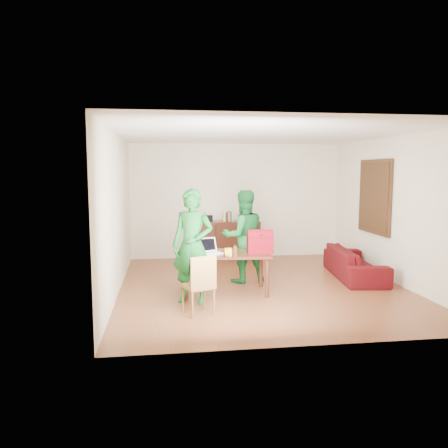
{
  "coord_description": "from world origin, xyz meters",
  "views": [
    {
      "loc": [
        -1.71,
        -7.52,
        2.05
      ],
      "look_at": [
        -0.69,
        -0.15,
        1.16
      ],
      "focal_mm": 35.0,
      "sensor_mm": 36.0,
      "label": 1
    }
  ],
  "objects": [
    {
      "name": "person_far",
      "position": [
        -0.26,
        0.36,
        0.86
      ],
      "size": [
        0.93,
        0.78,
        1.72
      ],
      "primitive_type": "imported",
      "rotation": [
        0.0,
        0.0,
        3.3
      ],
      "color": "#145A24",
      "rests_on": "ground"
    },
    {
      "name": "red_bag",
      "position": [
        -0.12,
        -0.43,
        0.85
      ],
      "size": [
        0.44,
        0.28,
        0.31
      ],
      "primitive_type": "cube",
      "rotation": [
        0.0,
        0.0,
        -0.08
      ],
      "color": "maroon",
      "rests_on": "table"
    },
    {
      "name": "bottle",
      "position": [
        -0.58,
        -0.66,
        0.78
      ],
      "size": [
        0.06,
        0.06,
        0.19
      ],
      "primitive_type": "cylinder",
      "rotation": [
        0.0,
        0.0,
        -0.0
      ],
      "color": "#522212",
      "rests_on": "table"
    },
    {
      "name": "chair",
      "position": [
        -1.23,
        -1.4,
        0.26
      ],
      "size": [
        0.51,
        0.5,
        0.88
      ],
      "rotation": [
        0.0,
        0.0,
        0.37
      ],
      "color": "brown",
      "rests_on": "ground"
    },
    {
      "name": "room",
      "position": [
        0.01,
        0.13,
        1.31
      ],
      "size": [
        5.2,
        5.7,
        2.9
      ],
      "color": "#4E2313",
      "rests_on": "ground"
    },
    {
      "name": "bananas",
      "position": [
        -0.7,
        -0.72,
        0.72
      ],
      "size": [
        0.18,
        0.15,
        0.06
      ],
      "primitive_type": null,
      "rotation": [
        0.0,
        0.0,
        0.42
      ],
      "color": "yellow",
      "rests_on": "table"
    },
    {
      "name": "table",
      "position": [
        -0.69,
        -0.35,
        0.61
      ],
      "size": [
        1.53,
        0.93,
        0.69
      ],
      "rotation": [
        0.0,
        0.0,
        -0.07
      ],
      "color": "black",
      "rests_on": "ground"
    },
    {
      "name": "laptop",
      "position": [
        -0.95,
        -0.4,
        0.74
      ],
      "size": [
        0.42,
        0.35,
        0.25
      ],
      "rotation": [
        0.0,
        0.0,
        0.35
      ],
      "color": "white",
      "rests_on": "table"
    },
    {
      "name": "person_near",
      "position": [
        -1.28,
        -0.81,
        0.9
      ],
      "size": [
        0.76,
        0.63,
        1.79
      ],
      "primitive_type": "imported",
      "rotation": [
        0.0,
        0.0,
        -0.35
      ],
      "color": "#12511B",
      "rests_on": "ground"
    },
    {
      "name": "sofa",
      "position": [
        1.95,
        0.39,
        0.28
      ],
      "size": [
        1.0,
        2.03,
        0.57
      ],
      "primitive_type": "imported",
      "rotation": [
        0.0,
        0.0,
        1.44
      ],
      "color": "#3F080F",
      "rests_on": "ground"
    }
  ]
}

